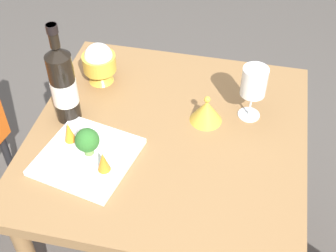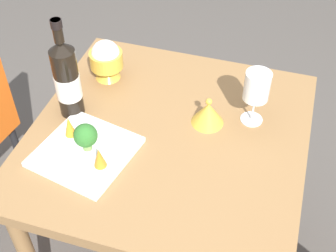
# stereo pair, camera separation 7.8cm
# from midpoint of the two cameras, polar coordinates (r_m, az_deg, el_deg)

# --- Properties ---
(dining_table) EXTENTS (0.82, 0.82, 0.72)m
(dining_table) POSITION_cam_midpoint_polar(r_m,az_deg,el_deg) (1.44, -1.56, -3.58)
(dining_table) COLOR olive
(dining_table) RESTS_ON ground_plane
(wine_bottle) EXTENTS (0.08, 0.08, 0.33)m
(wine_bottle) POSITION_cam_midpoint_polar(r_m,az_deg,el_deg) (1.38, -14.46, 5.02)
(wine_bottle) COLOR black
(wine_bottle) RESTS_ON dining_table
(wine_glass) EXTENTS (0.08, 0.08, 0.18)m
(wine_glass) POSITION_cam_midpoint_polar(r_m,az_deg,el_deg) (1.36, 8.99, 5.25)
(wine_glass) COLOR white
(wine_glass) RESTS_ON dining_table
(rice_bowl) EXTENTS (0.11, 0.11, 0.14)m
(rice_bowl) POSITION_cam_midpoint_polar(r_m,az_deg,el_deg) (1.54, -9.98, 7.73)
(rice_bowl) COLOR gold
(rice_bowl) RESTS_ON dining_table
(rice_bowl_lid) EXTENTS (0.10, 0.10, 0.09)m
(rice_bowl_lid) POSITION_cam_midpoint_polar(r_m,az_deg,el_deg) (1.39, 3.17, 1.85)
(rice_bowl_lid) COLOR gold
(rice_bowl_lid) RESTS_ON dining_table
(serving_plate) EXTENTS (0.30, 0.30, 0.02)m
(serving_plate) POSITION_cam_midpoint_polar(r_m,az_deg,el_deg) (1.33, -11.66, -3.79)
(serving_plate) COLOR white
(serving_plate) RESTS_ON dining_table
(broccoli_floret) EXTENTS (0.07, 0.07, 0.09)m
(broccoli_floret) POSITION_cam_midpoint_polar(r_m,az_deg,el_deg) (1.29, -11.69, -1.85)
(broccoli_floret) COLOR #729E4C
(broccoli_floret) RESTS_ON serving_plate
(carrot_garnish_left) EXTENTS (0.04, 0.04, 0.06)m
(carrot_garnish_left) POSITION_cam_midpoint_polar(r_m,az_deg,el_deg) (1.25, -9.80, -4.41)
(carrot_garnish_left) COLOR orange
(carrot_garnish_left) RESTS_ON serving_plate
(carrot_garnish_right) EXTENTS (0.03, 0.03, 0.07)m
(carrot_garnish_right) POSITION_cam_midpoint_polar(r_m,az_deg,el_deg) (1.35, -13.80, -0.75)
(carrot_garnish_right) COLOR orange
(carrot_garnish_right) RESTS_ON serving_plate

